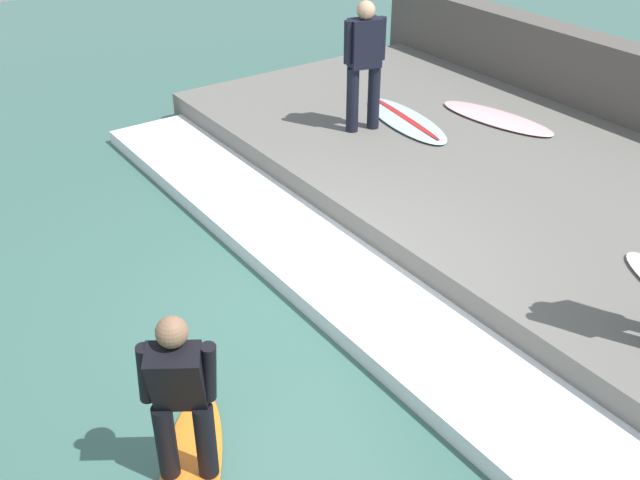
{
  "coord_description": "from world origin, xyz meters",
  "views": [
    {
      "loc": [
        -3.09,
        -4.9,
        4.34
      ],
      "look_at": [
        0.34,
        0.0,
        0.7
      ],
      "focal_mm": 42.0,
      "sensor_mm": 36.0,
      "label": 1
    }
  ],
  "objects_px": {
    "surfboard_riding": "(190,475)",
    "surfer_waiting_near": "(364,60)",
    "surfboard_waiting_near": "(406,120)",
    "surfboard_spare": "(497,118)",
    "surfer_riding": "(180,392)"
  },
  "relations": [
    {
      "from": "surfboard_riding",
      "to": "surfer_waiting_near",
      "type": "distance_m",
      "value": 5.86
    },
    {
      "from": "surfboard_waiting_near",
      "to": "surfboard_spare",
      "type": "distance_m",
      "value": 1.25
    },
    {
      "from": "surfboard_riding",
      "to": "surfer_waiting_near",
      "type": "height_order",
      "value": "surfer_waiting_near"
    },
    {
      "from": "surfer_riding",
      "to": "surfboard_spare",
      "type": "xyz_separation_m",
      "value": [
        6.09,
        2.83,
        -0.38
      ]
    },
    {
      "from": "surfboard_waiting_near",
      "to": "surfboard_spare",
      "type": "height_order",
      "value": "surfboard_waiting_near"
    },
    {
      "from": "surfboard_riding",
      "to": "surfboard_waiting_near",
      "type": "xyz_separation_m",
      "value": [
        5.02,
        3.49,
        0.43
      ]
    },
    {
      "from": "surfboard_riding",
      "to": "surfboard_waiting_near",
      "type": "distance_m",
      "value": 6.13
    },
    {
      "from": "surfer_waiting_near",
      "to": "surfboard_waiting_near",
      "type": "relative_size",
      "value": 0.89
    },
    {
      "from": "surfboard_riding",
      "to": "surfboard_spare",
      "type": "relative_size",
      "value": 0.95
    },
    {
      "from": "surfboard_waiting_near",
      "to": "surfboard_riding",
      "type": "bearing_deg",
      "value": -145.2
    },
    {
      "from": "surfboard_riding",
      "to": "surfer_waiting_near",
      "type": "xyz_separation_m",
      "value": [
        4.39,
        3.64,
        1.34
      ]
    },
    {
      "from": "surfboard_riding",
      "to": "surfer_waiting_near",
      "type": "bearing_deg",
      "value": 39.63
    },
    {
      "from": "surfboard_riding",
      "to": "surfer_riding",
      "type": "xyz_separation_m",
      "value": [
        0.0,
        0.0,
        0.81
      ]
    },
    {
      "from": "surfboard_riding",
      "to": "surfboard_waiting_near",
      "type": "height_order",
      "value": "surfboard_waiting_near"
    },
    {
      "from": "surfboard_waiting_near",
      "to": "surfboard_spare",
      "type": "xyz_separation_m",
      "value": [
        1.07,
        -0.66,
        -0.0
      ]
    }
  ]
}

